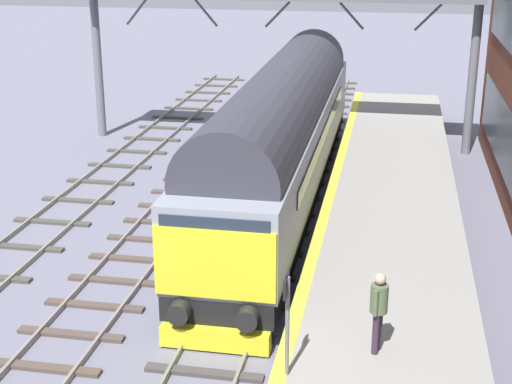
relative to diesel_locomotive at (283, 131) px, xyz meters
name	(u,v)px	position (x,y,z in m)	size (l,w,h in m)	color
ground_plane	(229,320)	(0.00, -8.22, -2.49)	(140.00, 140.00, 0.00)	slate
track_main	(229,318)	(0.00, -8.22, -2.43)	(2.50, 60.00, 0.15)	slate
track_adjacent_west	(94,305)	(-3.35, -8.22, -2.43)	(2.50, 60.00, 0.15)	gray
station_platform	(385,314)	(3.60, -8.22, -1.99)	(4.00, 44.00, 1.01)	gray
diesel_locomotive	(283,131)	(0.00, 0.00, 0.00)	(2.74, 19.47, 4.68)	black
platform_number_sign	(287,311)	(1.88, -11.79, -0.18)	(0.10, 0.44, 1.96)	slate
waiting_passenger	(379,305)	(3.47, -10.68, -0.50)	(0.42, 0.49, 1.64)	#332737
overhead_footbridge	(278,0)	(-1.33, 7.15, 3.50)	(16.06, 2.00, 6.53)	slate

